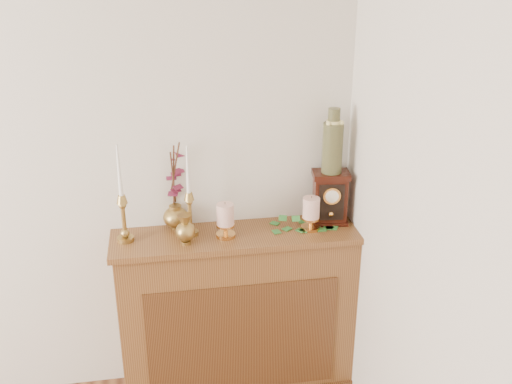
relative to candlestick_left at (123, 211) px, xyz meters
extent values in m
cube|color=brown|center=(0.54, -0.01, -0.64)|extent=(1.20, 0.30, 0.90)
cube|color=brown|center=(0.54, -0.16, -0.68)|extent=(0.96, 0.01, 0.63)
cube|color=brown|center=(0.54, -0.01, -0.17)|extent=(1.24, 0.34, 0.03)
cube|color=brown|center=(0.54, -0.01, -1.06)|extent=(1.23, 0.33, 0.06)
cylinder|color=#A07C40|center=(0.00, 0.00, -0.15)|extent=(0.08, 0.08, 0.02)
sphere|color=#A07C40|center=(0.00, 0.00, -0.12)|extent=(0.04, 0.04, 0.04)
cylinder|color=#A07C40|center=(0.00, 0.00, -0.05)|extent=(0.02, 0.02, 0.14)
sphere|color=#A07C40|center=(0.00, 0.00, 0.03)|extent=(0.04, 0.04, 0.04)
cone|color=#A07C40|center=(0.00, 0.00, 0.06)|extent=(0.05, 0.05, 0.04)
cone|color=white|center=(0.00, 0.00, 0.20)|extent=(0.02, 0.02, 0.25)
cylinder|color=#A07C40|center=(0.31, 0.01, -0.15)|extent=(0.08, 0.08, 0.02)
sphere|color=#A07C40|center=(0.31, 0.01, -0.12)|extent=(0.04, 0.04, 0.04)
cylinder|color=#A07C40|center=(0.31, 0.01, -0.05)|extent=(0.02, 0.02, 0.13)
sphere|color=#A07C40|center=(0.31, 0.01, 0.02)|extent=(0.03, 0.03, 0.03)
cone|color=#A07C40|center=(0.31, 0.01, 0.05)|extent=(0.05, 0.05, 0.04)
cone|color=white|center=(0.31, 0.01, 0.18)|extent=(0.02, 0.02, 0.24)
cylinder|color=#A07C40|center=(0.28, -0.08, -0.15)|extent=(0.05, 0.05, 0.02)
sphere|color=#A07C40|center=(0.28, -0.08, -0.09)|extent=(0.09, 0.09, 0.09)
cone|color=#A07C40|center=(0.28, -0.08, -0.03)|extent=(0.07, 0.07, 0.05)
cylinder|color=#A07C40|center=(0.25, 0.10, -0.16)|extent=(0.05, 0.05, 0.01)
ellipsoid|color=#A07C40|center=(0.25, 0.10, -0.10)|extent=(0.13, 0.13, 0.11)
cylinder|color=#A07C40|center=(0.25, 0.10, -0.05)|extent=(0.06, 0.06, 0.02)
cylinder|color=#472819|center=(0.25, 0.11, 0.10)|extent=(0.02, 0.08, 0.30)
cylinder|color=#472819|center=(0.25, 0.11, 0.12)|extent=(0.02, 0.06, 0.33)
cylinder|color=#472819|center=(0.25, 0.11, 0.13)|extent=(0.07, 0.10, 0.34)
cylinder|color=#D99A4C|center=(0.48, -0.04, -0.15)|extent=(0.10, 0.10, 0.02)
cylinder|color=#D99A4C|center=(0.48, -0.04, -0.12)|extent=(0.02, 0.02, 0.04)
cylinder|color=#D99A4C|center=(0.48, -0.04, -0.10)|extent=(0.09, 0.09, 0.01)
cylinder|color=#F9E0C3|center=(0.48, -0.04, -0.04)|extent=(0.08, 0.08, 0.11)
cylinder|color=#472819|center=(0.48, -0.04, 0.02)|extent=(0.00, 0.00, 0.01)
cylinder|color=#D99A4C|center=(0.91, -0.03, -0.15)|extent=(0.09, 0.09, 0.02)
cylinder|color=#D99A4C|center=(0.91, -0.03, -0.12)|extent=(0.02, 0.02, 0.04)
cylinder|color=#D99A4C|center=(0.91, -0.03, -0.10)|extent=(0.09, 0.09, 0.01)
cylinder|color=#F9E0C3|center=(0.91, -0.03, -0.04)|extent=(0.08, 0.08, 0.10)
cylinder|color=#472819|center=(0.91, -0.03, 0.02)|extent=(0.00, 0.00, 0.01)
cube|color=#2A6D29|center=(0.93, 0.01, -0.16)|extent=(0.05, 0.05, 0.00)
cube|color=#2A6D29|center=(1.02, 0.00, -0.16)|extent=(0.04, 0.05, 0.00)
cube|color=#2A6D29|center=(0.81, 0.07, -0.16)|extent=(0.04, 0.05, 0.00)
cube|color=#2A6D29|center=(0.73, 0.05, -0.16)|extent=(0.05, 0.06, 0.00)
cube|color=#2A6D29|center=(0.87, 0.00, -0.16)|extent=(0.06, 0.06, 0.00)
cube|color=#2A6D29|center=(0.85, 0.04, -0.16)|extent=(0.06, 0.06, 0.00)
cube|color=#2A6D29|center=(1.02, 0.06, -0.16)|extent=(0.06, 0.06, 0.00)
cube|color=#2A6D29|center=(0.93, -0.04, -0.16)|extent=(0.06, 0.05, 0.00)
cube|color=#2A6D29|center=(0.85, 0.08, -0.16)|extent=(0.04, 0.05, 0.00)
cube|color=#2A6D29|center=(0.82, -0.04, -0.16)|extent=(0.05, 0.05, 0.00)
cube|color=#2A6D29|center=(1.06, -0.02, -0.16)|extent=(0.05, 0.06, 0.00)
cube|color=#2A6D29|center=(1.05, -0.05, -0.16)|extent=(0.06, 0.05, 0.00)
cube|color=#2A6D29|center=(0.88, -0.05, -0.16)|extent=(0.05, 0.05, 0.00)
cube|color=#2A6D29|center=(0.78, 0.03, -0.11)|extent=(0.05, 0.04, 0.02)
cube|color=#2A6D29|center=(0.83, -0.03, -0.10)|extent=(0.04, 0.03, 0.02)
cube|color=#2A6D29|center=(1.07, 0.02, -0.11)|extent=(0.03, 0.04, 0.02)
cube|color=#35120A|center=(1.02, 0.04, -0.15)|extent=(0.20, 0.15, 0.02)
cube|color=#35120A|center=(1.02, 0.04, -0.03)|extent=(0.18, 0.13, 0.24)
cube|color=#35120A|center=(1.02, 0.04, 0.10)|extent=(0.20, 0.15, 0.03)
cube|color=black|center=(1.02, -0.01, -0.03)|extent=(0.13, 0.02, 0.19)
cylinder|color=#EFA346|center=(1.02, -0.02, 0.01)|extent=(0.09, 0.02, 0.09)
cylinder|color=silver|center=(1.02, -0.02, 0.01)|extent=(0.07, 0.01, 0.07)
sphere|color=#EFA346|center=(1.02, -0.01, -0.09)|extent=(0.03, 0.03, 0.03)
cylinder|color=#183122|center=(1.02, 0.04, 0.24)|extent=(0.10, 0.10, 0.25)
cylinder|color=#183122|center=(1.02, 0.04, 0.40)|extent=(0.06, 0.06, 0.08)
cylinder|color=#DED180|center=(1.02, 0.04, 0.37)|extent=(0.07, 0.07, 0.02)
camera|label=1|loc=(0.19, -2.63, 1.18)|focal=42.00mm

